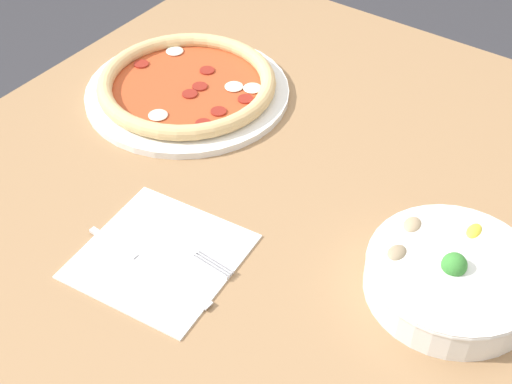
% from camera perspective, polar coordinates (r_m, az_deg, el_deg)
% --- Properties ---
extents(dining_table, '(1.07, 0.98, 0.76)m').
position_cam_1_polar(dining_table, '(1.14, 0.74, -3.14)').
color(dining_table, '#99724C').
rests_on(dining_table, ground_plane).
extents(pizza, '(0.35, 0.35, 0.04)m').
position_cam_1_polar(pizza, '(1.23, -5.52, 8.41)').
color(pizza, white).
rests_on(pizza, dining_table).
extents(bowl, '(0.22, 0.22, 0.07)m').
position_cam_1_polar(bowl, '(0.93, 15.41, -6.39)').
color(bowl, white).
rests_on(bowl, dining_table).
extents(napkin, '(0.22, 0.22, 0.00)m').
position_cam_1_polar(napkin, '(0.96, -7.66, -5.11)').
color(napkin, white).
rests_on(napkin, dining_table).
extents(fork, '(0.02, 0.20, 0.00)m').
position_cam_1_polar(fork, '(0.97, -6.62, -3.84)').
color(fork, silver).
rests_on(fork, napkin).
extents(knife, '(0.02, 0.22, 0.01)m').
position_cam_1_polar(knife, '(0.95, -9.07, -5.59)').
color(knife, silver).
rests_on(knife, napkin).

